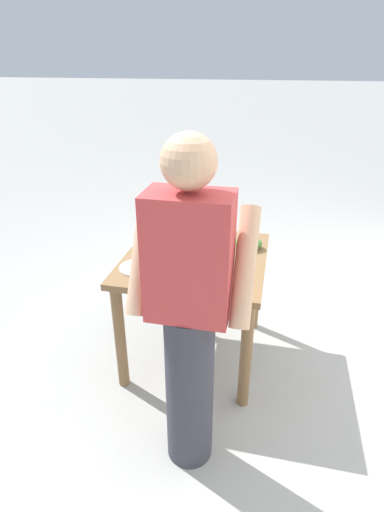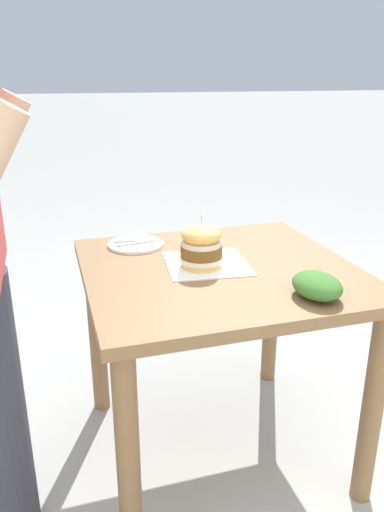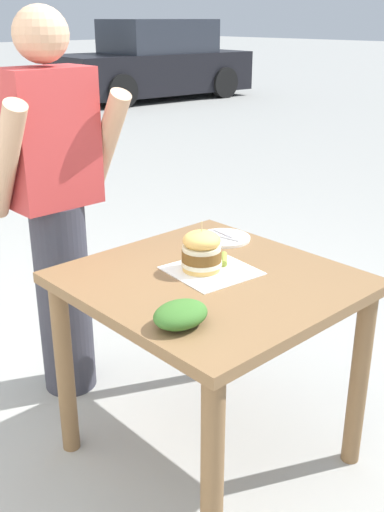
# 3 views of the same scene
# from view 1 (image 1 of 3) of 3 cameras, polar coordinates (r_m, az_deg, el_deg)

# --- Properties ---
(ground_plane) EXTENTS (80.00, 80.00, 0.00)m
(ground_plane) POSITION_cam_1_polar(r_m,az_deg,el_deg) (3.00, 0.42, -13.47)
(ground_plane) COLOR #9E9E99
(patio_table) EXTENTS (0.90, 0.94, 0.78)m
(patio_table) POSITION_cam_1_polar(r_m,az_deg,el_deg) (2.63, 0.47, -2.70)
(patio_table) COLOR brown
(patio_table) RESTS_ON ground
(serving_paper) EXTENTS (0.32, 0.32, 0.00)m
(serving_paper) POSITION_cam_1_polar(r_m,az_deg,el_deg) (2.55, -0.47, -0.25)
(serving_paper) COLOR white
(serving_paper) RESTS_ON patio_table
(sandwich) EXTENTS (0.15, 0.15, 0.19)m
(sandwich) POSITION_cam_1_polar(r_m,az_deg,el_deg) (2.48, -0.10, 0.99)
(sandwich) COLOR #E5B25B
(sandwich) RESTS_ON serving_paper
(pickle_spear) EXTENTS (0.09, 0.09, 0.02)m
(pickle_spear) POSITION_cam_1_polar(r_m,az_deg,el_deg) (2.54, -2.56, -0.01)
(pickle_spear) COLOR #8EA83D
(pickle_spear) RESTS_ON serving_paper
(side_plate_with_forks) EXTENTS (0.22, 0.22, 0.02)m
(side_plate_with_forks) POSITION_cam_1_polar(r_m,az_deg,el_deg) (2.44, -7.80, -1.64)
(side_plate_with_forks) COLOR white
(side_plate_with_forks) RESTS_ON patio_table
(side_salad) EXTENTS (0.18, 0.14, 0.07)m
(side_salad) POSITION_cam_1_polar(r_m,az_deg,el_deg) (2.69, 8.08, 1.85)
(side_salad) COLOR #386B28
(side_salad) RESTS_ON patio_table
(diner_across_table) EXTENTS (0.55, 0.35, 1.69)m
(diner_across_table) POSITION_cam_1_polar(r_m,az_deg,el_deg) (1.82, -0.36, -8.49)
(diner_across_table) COLOR #33333D
(diner_across_table) RESTS_ON ground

